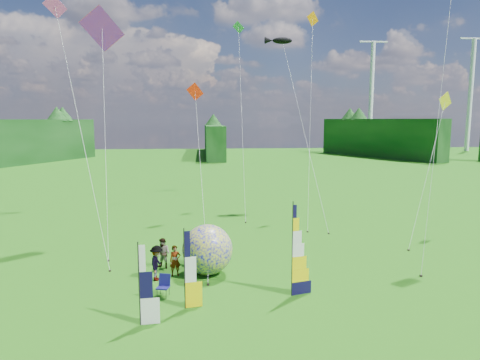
{
  "coord_description": "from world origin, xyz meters",
  "views": [
    {
      "loc": [
        -2.88,
        -17.06,
        8.48
      ],
      "look_at": [
        -1.0,
        4.0,
        5.5
      ],
      "focal_mm": 32.0,
      "sensor_mm": 36.0,
      "label": 1
    }
  ],
  "objects": [
    {
      "name": "ground",
      "position": [
        0.0,
        0.0,
        0.0
      ],
      "size": [
        220.0,
        220.0,
        0.0
      ],
      "primitive_type": "plane",
      "color": "#346817",
      "rests_on": "ground"
    },
    {
      "name": "treeline_ring",
      "position": [
        0.0,
        0.0,
        4.0
      ],
      "size": [
        210.0,
        210.0,
        8.0
      ],
      "primitive_type": null,
      "color": "#275C23",
      "rests_on": "ground"
    },
    {
      "name": "turbine_left",
      "position": [
        70.0,
        95.0,
        15.0
      ],
      "size": [
        8.0,
        1.2,
        30.0
      ],
      "primitive_type": null,
      "color": "silver",
      "rests_on": "ground"
    },
    {
      "name": "turbine_right",
      "position": [
        45.0,
        102.0,
        15.0
      ],
      "size": [
        8.0,
        1.2,
        30.0
      ],
      "primitive_type": null,
      "color": "silver",
      "rests_on": "ground"
    },
    {
      "name": "feather_banner_main",
      "position": [
        1.38,
        2.43,
        2.25
      ],
      "size": [
        1.21,
        0.41,
        4.5
      ],
      "primitive_type": null,
      "rotation": [
        0.0,
        0.0,
        0.26
      ],
      "color": "black",
      "rests_on": "ground"
    },
    {
      "name": "side_banner_left",
      "position": [
        -3.72,
        1.48,
        1.8
      ],
      "size": [
        1.0,
        0.27,
        3.6
      ],
      "primitive_type": null,
      "rotation": [
        0.0,
        0.0,
        0.17
      ],
      "color": "#FED900",
      "rests_on": "ground"
    },
    {
      "name": "side_banner_far",
      "position": [
        -5.52,
        0.04,
        1.72
      ],
      "size": [
        1.02,
        0.19,
        3.44
      ],
      "primitive_type": null,
      "rotation": [
        0.0,
        0.0,
        0.09
      ],
      "color": "white",
      "rests_on": "ground"
    },
    {
      "name": "bol_inflatable",
      "position": [
        -2.65,
        5.79,
        1.39
      ],
      "size": [
        3.67,
        3.67,
        2.78
      ],
      "primitive_type": "sphere",
      "rotation": [
        0.0,
        0.0,
        -0.41
      ],
      "color": "#0300A6",
      "rests_on": "ground"
    },
    {
      "name": "spectator_a",
      "position": [
        -4.41,
        5.7,
        0.85
      ],
      "size": [
        0.69,
        0.53,
        1.69
      ],
      "primitive_type": "imported",
      "rotation": [
        0.0,
        0.0,
        0.22
      ],
      "color": "#66594C",
      "rests_on": "ground"
    },
    {
      "name": "spectator_b",
      "position": [
        -5.17,
        6.96,
        0.88
      ],
      "size": [
        0.95,
        0.78,
        1.75
      ],
      "primitive_type": "imported",
      "rotation": [
        0.0,
        0.0,
        -0.51
      ],
      "color": "#66594C",
      "rests_on": "ground"
    },
    {
      "name": "spectator_c",
      "position": [
        -5.35,
        5.1,
        0.94
      ],
      "size": [
        0.61,
        1.27,
        1.89
      ],
      "primitive_type": "imported",
      "rotation": [
        0.0,
        0.0,
        1.44
      ],
      "color": "#66594C",
      "rests_on": "ground"
    },
    {
      "name": "spectator_d",
      "position": [
        -3.54,
        7.7,
        0.82
      ],
      "size": [
        1.03,
        0.75,
        1.64
      ],
      "primitive_type": "imported",
      "rotation": [
        0.0,
        0.0,
        2.71
      ],
      "color": "#66594C",
      "rests_on": "ground"
    },
    {
      "name": "camp_chair",
      "position": [
        -4.83,
        2.9,
        0.53
      ],
      "size": [
        0.75,
        0.75,
        1.06
      ],
      "primitive_type": null,
      "rotation": [
        0.0,
        0.0,
        -0.25
      ],
      "color": "#0F0F4A",
      "rests_on": "ground"
    },
    {
      "name": "kite_whale",
      "position": [
        5.86,
        19.85,
        8.81
      ],
      "size": [
        6.86,
        16.19,
        17.63
      ],
      "primitive_type": null,
      "rotation": [
        0.0,
        0.0,
        0.19
      ],
      "color": "black",
      "rests_on": "ground"
    },
    {
      "name": "kite_rainbow_delta",
      "position": [
        -9.24,
        11.92,
        8.76
      ],
      "size": [
        10.04,
        13.54,
        17.51
      ],
      "primitive_type": null,
      "rotation": [
        0.0,
        0.0,
        0.33
      ],
      "color": "red",
      "rests_on": "ground"
    },
    {
      "name": "kite_parafoil",
      "position": [
        11.19,
        7.46,
        10.17
      ],
      "size": [
        10.1,
        11.28,
        20.34
      ],
      "primitive_type": null,
      "rotation": [
        0.0,
        0.0,
        0.3
      ],
      "color": "#A13620",
      "rests_on": "ground"
    },
    {
      "name": "small_kite_red",
      "position": [
        -3.05,
        16.72,
        6.1
      ],
      "size": [
        7.02,
        11.27,
        12.19
      ],
      "primitive_type": null,
      "rotation": [
        0.0,
        0.0,
        0.37
      ],
      "color": "red",
      "rests_on": "ground"
    },
    {
      "name": "small_kite_orange",
      "position": [
        6.16,
        18.25,
        9.31
      ],
      "size": [
        8.22,
        11.48,
        18.61
      ],
      "primitive_type": null,
      "rotation": [
        0.0,
        0.0,
        0.41
      ],
      "color": "#FF8400",
      "rests_on": "ground"
    },
    {
      "name": "small_kite_yellow",
      "position": [
        13.06,
        11.65,
        5.55
      ],
      "size": [
        10.07,
        10.31,
        11.1
      ],
      "primitive_type": null,
      "rotation": [
        0.0,
        0.0,
        0.41
      ],
      "color": "yellow",
      "rests_on": "ground"
    },
    {
      "name": "small_kite_pink",
      "position": [
        -10.19,
        9.74,
        8.51
      ],
      "size": [
        7.47,
        9.33,
        17.02
      ],
      "primitive_type": null,
      "rotation": [
        0.0,
        0.0,
        0.11
      ],
      "color": "#F048A0",
      "rests_on": "ground"
    },
    {
      "name": "small_kite_green",
      "position": [
        0.82,
        22.64,
        9.4
      ],
      "size": [
        5.21,
        12.72,
        18.8
      ],
      "primitive_type": null,
      "rotation": [
        0.0,
        0.0,
        -0.24
      ],
      "color": "green",
      "rests_on": "ground"
    }
  ]
}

